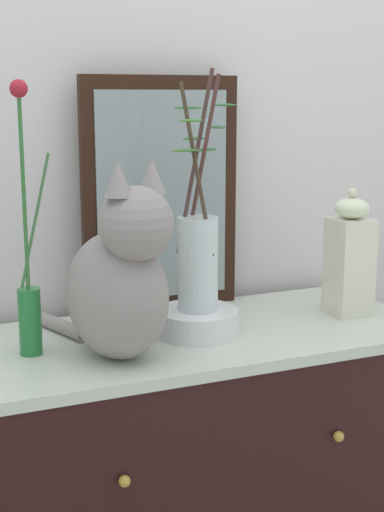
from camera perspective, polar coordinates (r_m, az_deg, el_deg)
name	(u,v)px	position (r m, az deg, el deg)	size (l,w,h in m)	color
wall_back	(145,144)	(1.91, -3.69, 8.66)	(4.40, 0.08, 2.60)	silver
sideboard	(192,507)	(1.89, 0.00, -18.84)	(1.11, 0.49, 0.89)	black
mirror_leaning	(161,195)	(1.83, -2.40, 4.72)	(0.40, 0.03, 0.58)	black
cat_sitting	(120,279)	(1.50, -5.56, -1.79)	(0.26, 0.43, 0.41)	gray
vase_slim_green	(29,286)	(1.56, -12.53, -2.25)	(0.08, 0.05, 0.56)	#247336
bowl_porcelain	(198,322)	(1.68, 0.45, -5.10)	(0.19, 0.19, 0.06)	white
vase_glass_clear	(198,252)	(1.64, 0.47, 0.30)	(0.19, 0.21, 0.53)	silver
jar_lidded_porcelain	(350,258)	(1.85, 12.10, -0.14)	(0.09, 0.09, 0.32)	silver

